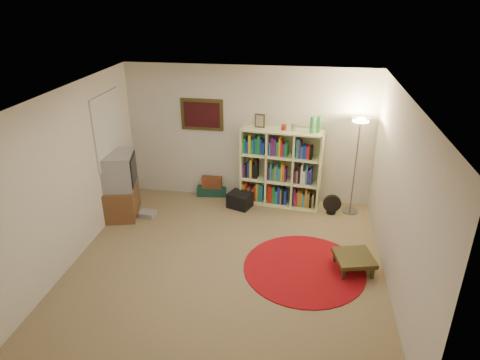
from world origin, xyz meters
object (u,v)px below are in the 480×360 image
Objects in this scene: suitcase at (212,189)px; side_table at (354,258)px; floor_fan at (332,204)px; bookshelf at (280,169)px; floor_lamp at (359,135)px; tv_stand at (119,186)px.

side_table is at bearing -46.60° from suitcase.
floor_fan is at bearing 98.40° from side_table.
bookshelf is 2.33m from side_table.
suitcase is at bearing 172.47° from floor_lamp.
bookshelf is 2.74× the size of side_table.
bookshelf is 2.86m from tv_stand.
floor_lamp is 4.19m from tv_stand.
bookshelf is 1.52m from floor_lamp.
floor_lamp is (1.31, -0.15, 0.76)m from bookshelf.
side_table is at bearing -93.06° from floor_lamp.
suitcase is at bearing 23.09° from tv_stand.
floor_fan is (0.97, -0.27, -0.51)m from bookshelf.
side_table reaches higher than suitcase.
side_table is at bearing -84.56° from floor_fan.
tv_stand is (-4.03, -0.72, -0.90)m from floor_lamp.
floor_fan is 1.67m from side_table.
floor_lamp is 2.18m from side_table.
tv_stand is at bearing -149.48° from suitcase.
suitcase is (-2.28, 0.47, -0.09)m from floor_fan.
suitcase is (-2.62, 0.35, -1.37)m from floor_lamp.
tv_stand is 1.96× the size of suitcase.
bookshelf reaches higher than side_table.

